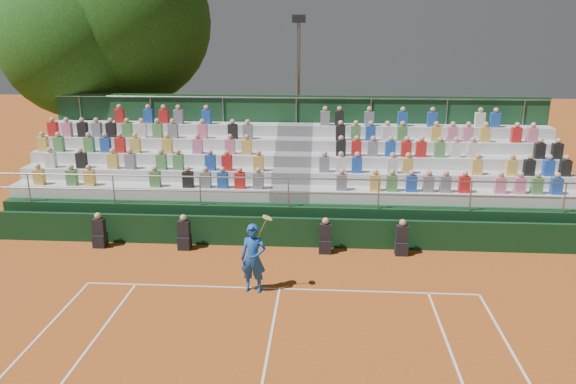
# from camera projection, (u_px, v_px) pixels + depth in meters

# --- Properties ---
(ground) EXTENTS (90.00, 90.00, 0.00)m
(ground) POSITION_uv_depth(u_px,v_px,m) (280.00, 289.00, 15.69)
(ground) COLOR #AE521D
(ground) RESTS_ON ground
(courtside_wall) EXTENTS (20.00, 0.15, 1.00)m
(courtside_wall) POSITION_uv_depth(u_px,v_px,m) (287.00, 232.00, 18.61)
(courtside_wall) COLOR black
(courtside_wall) RESTS_ON ground
(line_officials) EXTENTS (10.32, 0.40, 1.19)m
(line_officials) POSITION_uv_depth(u_px,v_px,m) (251.00, 237.00, 18.26)
(line_officials) COLOR black
(line_officials) RESTS_ON ground
(grandstand) EXTENTS (20.00, 5.20, 4.40)m
(grandstand) POSITION_uv_depth(u_px,v_px,m) (293.00, 188.00, 21.54)
(grandstand) COLOR black
(grandstand) RESTS_ON ground
(tennis_player) EXTENTS (0.91, 0.55, 2.22)m
(tennis_player) POSITION_uv_depth(u_px,v_px,m) (253.00, 258.00, 15.31)
(tennis_player) COLOR #164AAB
(tennis_player) RESTS_ON ground
(tree_west) EXTENTS (6.77, 6.77, 9.80)m
(tree_west) POSITION_uv_depth(u_px,v_px,m) (77.00, 42.00, 25.10)
(tree_west) COLOR #362113
(tree_west) RESTS_ON ground
(tree_east) EXTENTS (7.61, 7.61, 11.07)m
(tree_east) POSITION_uv_depth(u_px,v_px,m) (128.00, 22.00, 25.71)
(tree_east) COLOR #362113
(tree_east) RESTS_ON ground
(floodlight_mast) EXTENTS (0.60, 0.25, 7.57)m
(floodlight_mast) POSITION_uv_depth(u_px,v_px,m) (299.00, 85.00, 25.98)
(floodlight_mast) COLOR gray
(floodlight_mast) RESTS_ON ground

